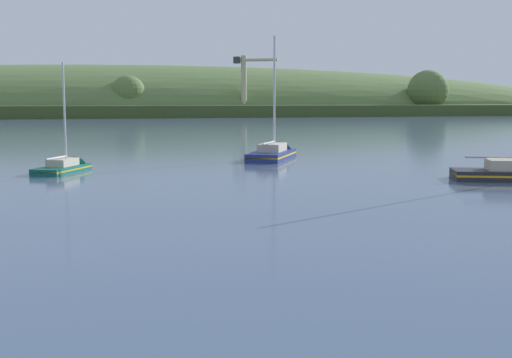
{
  "coord_description": "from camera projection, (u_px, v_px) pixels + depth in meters",
  "views": [
    {
      "loc": [
        -5.2,
        5.46,
        5.54
      ],
      "look_at": [
        3.31,
        41.65,
        0.92
      ],
      "focal_mm": 45.0,
      "sensor_mm": 36.0,
      "label": 1
    }
  ],
  "objects": [
    {
      "name": "sailboat_near_mooring",
      "position": [
        67.0,
        170.0,
        49.61
      ],
      "size": [
        4.63,
        6.49,
        9.43
      ],
      "rotation": [
        0.0,
        0.0,
        1.12
      ],
      "color": "#0F564C",
      "rests_on": "ground"
    },
    {
      "name": "sailboat_midwater_white",
      "position": [
        274.0,
        156.0,
        60.69
      ],
      "size": [
        6.84,
        9.25,
        12.82
      ],
      "rotation": [
        0.0,
        0.0,
        1.07
      ],
      "color": "navy",
      "rests_on": "ground"
    },
    {
      "name": "far_shoreline_hill",
      "position": [
        141.0,
        114.0,
        244.73
      ],
      "size": [
        506.58,
        110.19,
        37.02
      ],
      "rotation": [
        0.0,
        0.0,
        0.01
      ],
      "color": "#3C4E24",
      "rests_on": "ground"
    },
    {
      "name": "dockside_crane",
      "position": [
        245.0,
        87.0,
        213.14
      ],
      "size": [
        13.96,
        8.08,
        19.99
      ],
      "rotation": [
        0.0,
        0.0,
        5.83
      ],
      "color": "#4C4C51",
      "rests_on": "ground"
    }
  ]
}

